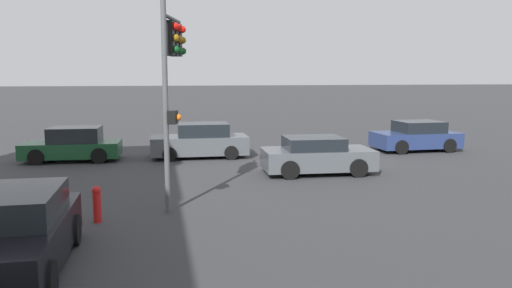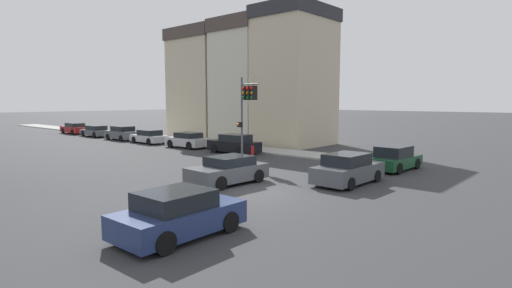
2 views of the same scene
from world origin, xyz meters
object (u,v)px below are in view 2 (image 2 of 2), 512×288
object	(u,v)px
crossing_car_3	(394,159)
fire_hydrant	(253,152)
parked_car_5	(75,128)
parked_car_2	(149,137)
crossing_car_2	(178,214)
parked_car_0	(234,144)
traffic_signal	(247,101)
crossing_car_0	(348,169)
parked_car_4	(96,131)
crossing_car_1	(228,170)
parked_car_3	(122,133)
parked_car_1	(187,140)

from	to	relation	value
crossing_car_3	fire_hydrant	distance (m)	9.72
crossing_car_3	parked_car_5	size ratio (longest dim) A/B	0.85
parked_car_2	fire_hydrant	size ratio (longest dim) A/B	4.46
crossing_car_2	parked_car_5	size ratio (longest dim) A/B	0.84
parked_car_0	parked_car_2	distance (m)	11.49
traffic_signal	crossing_car_0	size ratio (longest dim) A/B	1.33
crossing_car_2	parked_car_5	xyz separation A→B (m)	(15.04, 40.56, -0.02)
parked_car_5	parked_car_4	bearing A→B (deg)	179.85
parked_car_4	fire_hydrant	size ratio (longest dim) A/B	4.77
crossing_car_1	fire_hydrant	world-z (taller)	crossing_car_1
parked_car_5	parked_car_3	bearing A→B (deg)	-179.47
crossing_car_0	parked_car_5	xyz separation A→B (m)	(4.65, 40.60, -0.05)
parked_car_2	parked_car_3	size ratio (longest dim) A/B	0.95
crossing_car_3	parked_car_2	world-z (taller)	crossing_car_3
parked_car_0	parked_car_2	xyz separation A→B (m)	(-0.11, 11.49, -0.09)
parked_car_3	fire_hydrant	distance (m)	19.47
crossing_car_3	parked_car_0	xyz separation A→B (m)	(-0.91, 12.45, 0.04)
crossing_car_1	parked_car_2	xyz separation A→B (m)	(8.28, 19.33, -0.04)
crossing_car_1	crossing_car_2	world-z (taller)	crossing_car_2
crossing_car_3	crossing_car_1	bearing A→B (deg)	156.25
fire_hydrant	parked_car_3	bearing A→B (deg)	86.97
crossing_car_0	parked_car_4	xyz separation A→B (m)	(4.45, 34.68, -0.09)
crossing_car_1	parked_car_1	distance (m)	15.92
crossing_car_3	parked_car_2	bearing A→B (deg)	95.09
crossing_car_0	parked_car_3	world-z (taller)	crossing_car_0
fire_hydrant	crossing_car_0	bearing A→B (deg)	-109.69
crossing_car_1	fire_hydrant	size ratio (longest dim) A/B	4.47
parked_car_2	crossing_car_2	bearing A→B (deg)	148.12
crossing_car_1	parked_car_1	size ratio (longest dim) A/B	1.00
parked_car_0	fire_hydrant	size ratio (longest dim) A/B	4.73
traffic_signal	parked_car_2	distance (m)	16.33
crossing_car_3	parked_car_4	distance (m)	34.82
parked_car_0	parked_car_4	bearing A→B (deg)	-0.09
crossing_car_2	parked_car_4	world-z (taller)	crossing_car_2
parked_car_0	crossing_car_3	bearing A→B (deg)	-175.97
traffic_signal	fire_hydrant	distance (m)	4.26
traffic_signal	parked_car_0	size ratio (longest dim) A/B	1.30
traffic_signal	parked_car_1	world-z (taller)	traffic_signal
crossing_car_1	crossing_car_0	bearing A→B (deg)	133.78
parked_car_1	fire_hydrant	xyz separation A→B (m)	(-1.07, -8.66, -0.17)
crossing_car_1	fire_hydrant	xyz separation A→B (m)	(7.28, 4.90, -0.17)
crossing_car_1	fire_hydrant	distance (m)	8.77
traffic_signal	crossing_car_0	world-z (taller)	traffic_signal
parked_car_5	parked_car_2	bearing A→B (deg)	-179.18
traffic_signal	parked_car_2	xyz separation A→B (m)	(2.95, 15.69, -3.44)
crossing_car_3	parked_car_5	world-z (taller)	crossing_car_3
crossing_car_0	fire_hydrant	world-z (taller)	crossing_car_0
parked_car_2	traffic_signal	bearing A→B (deg)	169.28
crossing_car_0	parked_car_4	distance (m)	34.96
crossing_car_1	parked_car_4	bearing A→B (deg)	-102.89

